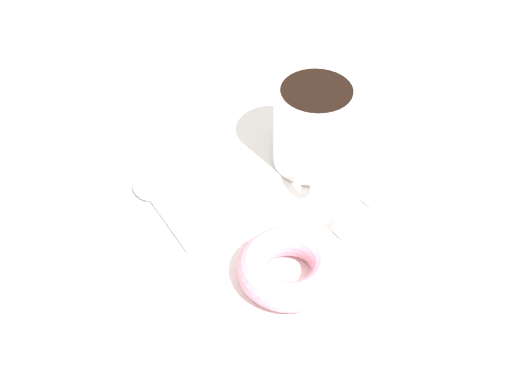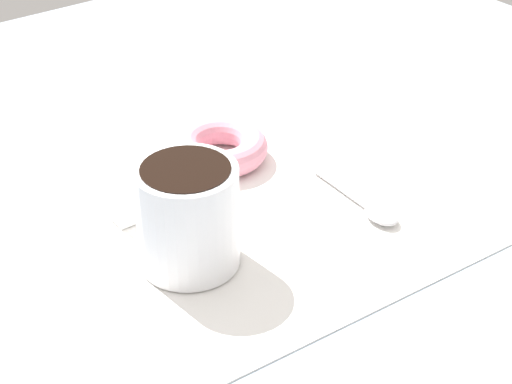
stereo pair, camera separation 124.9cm
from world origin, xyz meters
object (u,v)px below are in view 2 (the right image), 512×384
object	(u,v)px
donut	(220,147)
sugar_cube	(162,185)
coffee_cup	(185,211)
spoon	(371,208)
sugar_cube_extra	(125,212)

from	to	relation	value
donut	sugar_cube	distance (cm)	7.98
coffee_cup	sugar_cube	world-z (taller)	coffee_cup
coffee_cup	sugar_cube	bearing A→B (deg)	-20.13
spoon	sugar_cube	distance (cm)	19.40
coffee_cup	spoon	world-z (taller)	coffee_cup
donut	spoon	xyz separation A→B (cm)	(-15.78, -5.57, -0.98)
spoon	coffee_cup	bearing A→B (deg)	75.54
donut	sugar_cube_extra	world-z (taller)	donut
coffee_cup	donut	size ratio (longest dim) A/B	1.13
coffee_cup	donut	bearing A→B (deg)	-44.80
spoon	sugar_cube_extra	xyz separation A→B (cm)	(12.08, 18.43, 0.58)
coffee_cup	donut	xyz separation A→B (cm)	(11.42, -11.34, -3.28)
sugar_cube	sugar_cube_extra	bearing A→B (deg)	111.47
donut	spoon	distance (cm)	16.76
spoon	sugar_cube_extra	bearing A→B (deg)	56.77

